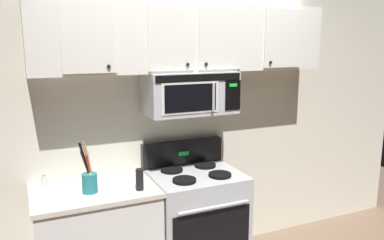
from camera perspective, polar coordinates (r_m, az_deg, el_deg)
back_wall at (r=3.52m, az=-1.99°, el=0.88°), size 5.20×0.10×2.70m
stove_range at (r=3.47m, az=0.46°, el=-14.62°), size 0.76×0.69×1.12m
over_range_microwave at (r=3.26m, az=-0.37°, el=4.05°), size 0.76×0.43×0.35m
upper_cabinets at (r=3.26m, az=-0.60°, el=11.98°), size 2.50×0.36×0.55m
utensil_crock_teal at (r=2.98m, az=-14.87°, el=-8.35°), size 0.12×0.11×0.39m
salt_shaker at (r=3.20m, az=-20.91°, el=-8.31°), size 0.04×0.04×0.11m
pepper_mill at (r=2.96m, az=-7.71°, el=-8.66°), size 0.06×0.06×0.16m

